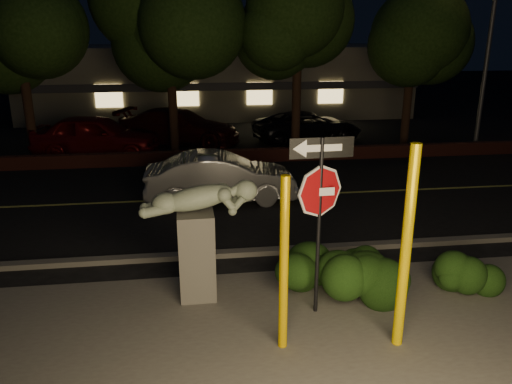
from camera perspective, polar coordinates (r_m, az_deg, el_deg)
The scene contains 23 objects.
ground at distance 18.04m, azimuth -1.45°, elevation 2.41°, with size 90.00×90.00×0.00m, color black.
patio at distance 8.11m, azimuth 7.60°, elevation -18.40°, with size 14.00×6.00×0.02m, color #4C4944.
road at distance 15.18m, azimuth -0.20°, elevation -0.55°, with size 80.00×8.00×0.01m, color black.
lane_marking at distance 15.18m, azimuth -0.20°, elevation -0.50°, with size 80.00×0.12×0.01m, color #B2B347.
curb at distance 11.39m, azimuth 2.51°, elevation -6.72°, with size 80.00×0.25×0.12m, color #4C4944.
brick_wall at distance 19.23m, azimuth -1.88°, elevation 4.15°, with size 40.00×0.35×0.50m, color #4B1E18.
parking_lot at distance 24.83m, azimuth -3.24°, elevation 6.67°, with size 40.00×12.00×0.01m, color black.
building at distance 32.45m, azimuth -4.46°, elevation 12.82°, with size 22.00×10.20×4.00m.
tree_far_a at distance 21.20m, azimuth -25.77°, elevation 17.64°, with size 4.60×4.60×7.43m.
tree_far_c at distance 20.58m, azimuth 4.89°, elevation 20.18°, with size 4.80×4.80×7.84m.
tree_far_d at distance 22.63m, azimuth 17.74°, elevation 18.61°, with size 4.40×4.40×7.42m.
yellow_pole_left at distance 7.62m, azimuth 3.20°, elevation -8.42°, with size 0.14×0.14×2.84m, color #DCAA01.
yellow_pole_right at distance 7.91m, azimuth 16.75°, elevation -6.37°, with size 0.16×0.16×3.29m, color #EFC500.
signpost at distance 8.32m, azimuth 7.34°, elevation 0.00°, with size 1.08×0.11×3.18m.
sculpture at distance 9.13m, azimuth -6.64°, elevation -4.10°, with size 2.11×0.66×2.26m.
hedge_center at distance 9.64m, azimuth 8.50°, elevation -8.52°, with size 2.08×0.98×1.08m, color black.
hedge_right at distance 9.47m, azimuth 11.35°, elevation -8.68°, with size 1.88×1.01×1.23m, color black.
hedge_far_right at distance 10.50m, azimuth 22.40°, elevation -7.98°, with size 1.31×0.82×0.91m, color black.
streetlight at distance 22.57m, azimuth 25.03°, elevation 17.33°, with size 1.29×0.54×8.78m.
silver_sedan at distance 14.63m, azimuth -4.06°, elevation 1.63°, with size 1.53×4.38×1.44m, color #B3B4B8.
parked_car_red at distance 20.99m, azimuth -17.77°, elevation 6.14°, with size 2.00×4.98×1.70m, color maroon.
parked_car_darkred at distance 22.58m, azimuth -8.80°, elevation 7.37°, with size 2.19×5.38×1.56m, color #3C0E0D.
parked_car_dark at distance 23.03m, azimuth 5.91°, elevation 7.45°, with size 2.27×4.93×1.37m, color black.
Camera 1 is at (-1.88, -7.29, 4.78)m, focal length 35.00 mm.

